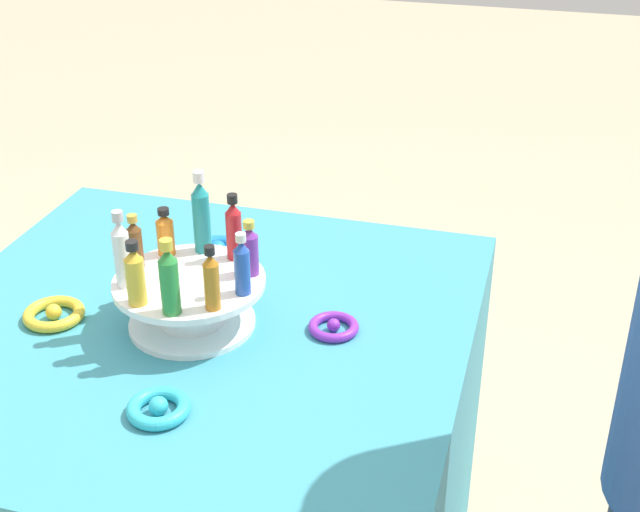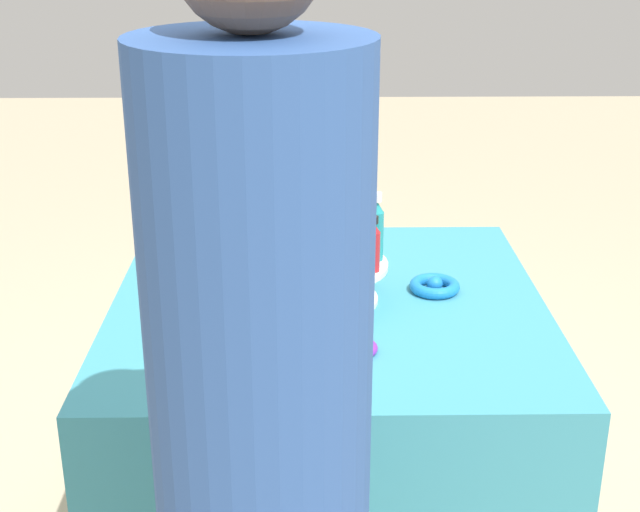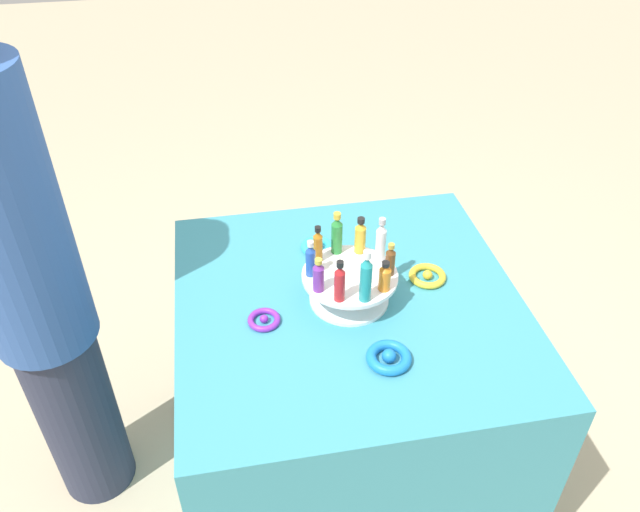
{
  "view_description": "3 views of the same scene",
  "coord_description": "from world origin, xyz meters",
  "px_view_note": "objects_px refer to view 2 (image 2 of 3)",
  "views": [
    {
      "loc": [
        -0.57,
        1.2,
        1.61
      ],
      "look_at": [
        -0.24,
        0.03,
        0.96
      ],
      "focal_mm": 50.0,
      "sensor_mm": 36.0,
      "label": 1
    },
    {
      "loc": [
        -1.79,
        0.04,
        1.59
      ],
      "look_at": [
        -0.17,
        0.02,
        0.94
      ],
      "focal_mm": 50.0,
      "sensor_mm": 36.0,
      "label": 2
    },
    {
      "loc": [
        -0.31,
        -1.26,
        1.93
      ],
      "look_at": [
        -0.08,
        0.01,
        0.93
      ],
      "focal_mm": 35.0,
      "sensor_mm": 36.0,
      "label": 3
    }
  ],
  "objects_px": {
    "bottle_red": "(374,246)",
    "ribbon_bow_purple": "(356,348)",
    "bottle_green": "(280,239)",
    "bottle_blue": "(321,259)",
    "bottle_purple": "(353,259)",
    "display_stand": "(328,279)",
    "bottle_teal": "(377,229)",
    "bottle_amber": "(293,253)",
    "ribbon_bow_gold": "(307,256)",
    "bottle_clear": "(307,221)",
    "ribbon_bow_teal": "(217,306)",
    "ribbon_bow_blue": "(435,286)",
    "bottle_gold": "(286,233)",
    "bottle_orange": "(361,233)",
    "bottle_brown": "(335,226)"
  },
  "relations": [
    {
      "from": "bottle_purple",
      "to": "ribbon_bow_teal",
      "type": "distance_m",
      "value": 0.32
    },
    {
      "from": "bottle_blue",
      "to": "bottle_teal",
      "type": "height_order",
      "value": "bottle_teal"
    },
    {
      "from": "display_stand",
      "to": "bottle_gold",
      "type": "relative_size",
      "value": 2.31
    },
    {
      "from": "bottle_brown",
      "to": "bottle_green",
      "type": "bearing_deg",
      "value": 134.53
    },
    {
      "from": "bottle_green",
      "to": "ribbon_bow_purple",
      "type": "bearing_deg",
      "value": -146.12
    },
    {
      "from": "bottle_teal",
      "to": "ribbon_bow_gold",
      "type": "distance_m",
      "value": 0.31
    },
    {
      "from": "ribbon_bow_teal",
      "to": "ribbon_bow_blue",
      "type": "bearing_deg",
      "value": -78.87
    },
    {
      "from": "bottle_amber",
      "to": "bottle_purple",
      "type": "xyz_separation_m",
      "value": [
        -0.02,
        -0.12,
        -0.01
      ]
    },
    {
      "from": "bottle_green",
      "to": "ribbon_bow_gold",
      "type": "height_order",
      "value": "bottle_green"
    },
    {
      "from": "bottle_red",
      "to": "bottle_amber",
      "type": "bearing_deg",
      "value": 98.53
    },
    {
      "from": "display_stand",
      "to": "bottle_clear",
      "type": "distance_m",
      "value": 0.15
    },
    {
      "from": "bottle_blue",
      "to": "ribbon_bow_blue",
      "type": "height_order",
      "value": "bottle_blue"
    },
    {
      "from": "bottle_gold",
      "to": "ribbon_bow_gold",
      "type": "distance_m",
      "value": 0.24
    },
    {
      "from": "bottle_teal",
      "to": "ribbon_bow_gold",
      "type": "height_order",
      "value": "bottle_teal"
    },
    {
      "from": "bottle_brown",
      "to": "ribbon_bow_blue",
      "type": "height_order",
      "value": "bottle_brown"
    },
    {
      "from": "bottle_gold",
      "to": "bottle_amber",
      "type": "relative_size",
      "value": 1.0
    },
    {
      "from": "bottle_gold",
      "to": "bottle_red",
      "type": "distance_m",
      "value": 0.21
    },
    {
      "from": "ribbon_bow_gold",
      "to": "bottle_amber",
      "type": "bearing_deg",
      "value": 175.0
    },
    {
      "from": "bottle_blue",
      "to": "ribbon_bow_purple",
      "type": "bearing_deg",
      "value": -154.77
    },
    {
      "from": "ribbon_bow_blue",
      "to": "bottle_red",
      "type": "bearing_deg",
      "value": 122.99
    },
    {
      "from": "display_stand",
      "to": "bottle_green",
      "type": "height_order",
      "value": "bottle_green"
    },
    {
      "from": "display_stand",
      "to": "bottle_purple",
      "type": "xyz_separation_m",
      "value": [
        -0.09,
        -0.05,
        0.09
      ]
    },
    {
      "from": "bottle_blue",
      "to": "bottle_teal",
      "type": "bearing_deg",
      "value": -45.47
    },
    {
      "from": "bottle_blue",
      "to": "bottle_teal",
      "type": "xyz_separation_m",
      "value": [
        0.12,
        -0.12,
        0.02
      ]
    },
    {
      "from": "bottle_amber",
      "to": "bottle_clear",
      "type": "bearing_deg",
      "value": -9.47
    },
    {
      "from": "display_stand",
      "to": "ribbon_bow_blue",
      "type": "relative_size",
      "value": 2.29
    },
    {
      "from": "ribbon_bow_purple",
      "to": "ribbon_bow_blue",
      "type": "height_order",
      "value": "ribbon_bow_blue"
    },
    {
      "from": "bottle_purple",
      "to": "bottle_green",
      "type": "bearing_deg",
      "value": 62.53
    },
    {
      "from": "bottle_amber",
      "to": "ribbon_bow_gold",
      "type": "distance_m",
      "value": 0.34
    },
    {
      "from": "bottle_clear",
      "to": "ribbon_bow_gold",
      "type": "height_order",
      "value": "bottle_clear"
    },
    {
      "from": "bottle_red",
      "to": "ribbon_bow_purple",
      "type": "height_order",
      "value": "bottle_red"
    },
    {
      "from": "bottle_amber",
      "to": "ribbon_bow_gold",
      "type": "relative_size",
      "value": 1.04
    },
    {
      "from": "ribbon_bow_purple",
      "to": "bottle_purple",
      "type": "bearing_deg",
      "value": 0.18
    },
    {
      "from": "bottle_clear",
      "to": "bottle_amber",
      "type": "xyz_separation_m",
      "value": [
        -0.17,
        0.03,
        -0.01
      ]
    },
    {
      "from": "ribbon_bow_teal",
      "to": "bottle_teal",
      "type": "bearing_deg",
      "value": -79.65
    },
    {
      "from": "bottle_blue",
      "to": "bottle_purple",
      "type": "bearing_deg",
      "value": -81.47
    },
    {
      "from": "bottle_gold",
      "to": "ribbon_bow_purple",
      "type": "bearing_deg",
      "value": -154.08
    },
    {
      "from": "bottle_red",
      "to": "bottle_purple",
      "type": "bearing_deg",
      "value": 134.53
    },
    {
      "from": "bottle_clear",
      "to": "bottle_teal",
      "type": "bearing_deg",
      "value": -117.47
    },
    {
      "from": "display_stand",
      "to": "bottle_blue",
      "type": "height_order",
      "value": "bottle_blue"
    },
    {
      "from": "ribbon_bow_teal",
      "to": "ribbon_bow_gold",
      "type": "relative_size",
      "value": 0.9
    },
    {
      "from": "bottle_amber",
      "to": "ribbon_bow_blue",
      "type": "xyz_separation_m",
      "value": [
        0.12,
        -0.32,
        -0.13
      ]
    },
    {
      "from": "bottle_orange",
      "to": "bottle_green",
      "type": "bearing_deg",
      "value": 116.53
    },
    {
      "from": "bottle_blue",
      "to": "bottle_purple",
      "type": "relative_size",
      "value": 1.09
    },
    {
      "from": "ribbon_bow_purple",
      "to": "bottle_amber",
      "type": "bearing_deg",
      "value": 36.18
    },
    {
      "from": "display_stand",
      "to": "ribbon_bow_purple",
      "type": "xyz_separation_m",
      "value": [
        -0.24,
        -0.05,
        -0.04
      ]
    },
    {
      "from": "bottle_red",
      "to": "ribbon_bow_purple",
      "type": "distance_m",
      "value": 0.24
    },
    {
      "from": "bottle_clear",
      "to": "ribbon_bow_teal",
      "type": "distance_m",
      "value": 0.28
    },
    {
      "from": "bottle_clear",
      "to": "bottle_red",
      "type": "bearing_deg",
      "value": -135.47
    },
    {
      "from": "ribbon_bow_blue",
      "to": "ribbon_bow_gold",
      "type": "relative_size",
      "value": 1.06
    }
  ]
}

